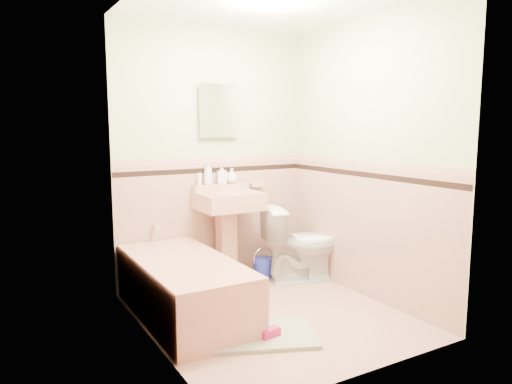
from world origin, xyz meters
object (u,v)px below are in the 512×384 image
soap_bottle_mid (222,174)px  medicine_cabinet (218,111)px  bathtub (185,290)px  toilet (301,243)px  shoe (270,332)px  sink (229,239)px  soap_bottle_right (232,176)px  soap_bottle_left (208,173)px  bucket (263,268)px

soap_bottle_mid → medicine_cabinet: bearing=114.9°
bathtub → toilet: (1.37, 0.28, 0.16)m
soap_bottle_mid → shoe: bearing=-102.7°
soap_bottle_mid → bathtub: bearing=-134.3°
soap_bottle_mid → shoe: 1.80m
sink → toilet: sink is taller
soap_bottle_right → toilet: soap_bottle_right is taller
medicine_cabinet → soap_bottle_right: size_ratio=3.07×
bathtub → soap_bottle_left: soap_bottle_left is taller
soap_bottle_mid → toilet: size_ratio=0.25×
sink → shoe: (-0.31, -1.26, -0.40)m
soap_bottle_mid → bucket: (0.36, -0.20, -0.97)m
bathtub → bucket: bearing=25.7°
sink → soap_bottle_right: soap_bottle_right is taller
sink → shoe: bearing=-103.8°
soap_bottle_mid → toilet: bearing=-32.4°
toilet → shoe: 1.46m
medicine_cabinet → sink: bearing=-90.0°
toilet → soap_bottle_right: bearing=66.9°
medicine_cabinet → soap_bottle_mid: bearing=-65.1°
sink → soap_bottle_left: soap_bottle_left is taller
bathtub → soap_bottle_mid: soap_bottle_mid is taller
soap_bottle_left → soap_bottle_right: 0.26m
bathtub → soap_bottle_mid: (0.69, 0.71, 0.86)m
toilet → bucket: bearing=68.2°
soap_bottle_mid → soap_bottle_right: (0.11, 0.00, -0.02)m
toilet → sink: bearing=84.4°
bucket → shoe: size_ratio=1.39×
soap_bottle_right → soap_bottle_mid: bearing=180.0°
sink → soap_bottle_left: bearing=126.9°
bathtub → soap_bottle_left: bearing=52.5°
sink → medicine_cabinet: (0.00, 0.21, 1.24)m
sink → bathtub: bearing=-142.1°
medicine_cabinet → shoe: size_ratio=2.94×
bucket → shoe: bearing=-119.0°
sink → soap_bottle_mid: (0.01, 0.18, 0.62)m
medicine_cabinet → soap_bottle_mid: (0.01, -0.03, -0.62)m
toilet → bucket: size_ratio=3.50×
sink → bucket: (0.38, -0.02, -0.35)m
soap_bottle_mid → toilet: (0.67, -0.43, -0.70)m
bucket → soap_bottle_left: bearing=158.5°
soap_bottle_mid → soap_bottle_left: bearing=180.0°
sink → toilet: size_ratio=1.20×
shoe → medicine_cabinet: bearing=67.5°
soap_bottle_left → toilet: (0.82, -0.43, -0.71)m
bathtub → sink: bearing=37.9°
bathtub → soap_bottle_left: 1.25m
sink → toilet: bearing=-19.7°
medicine_cabinet → soap_bottle_mid: 0.62m
bucket → sink: bearing=176.7°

